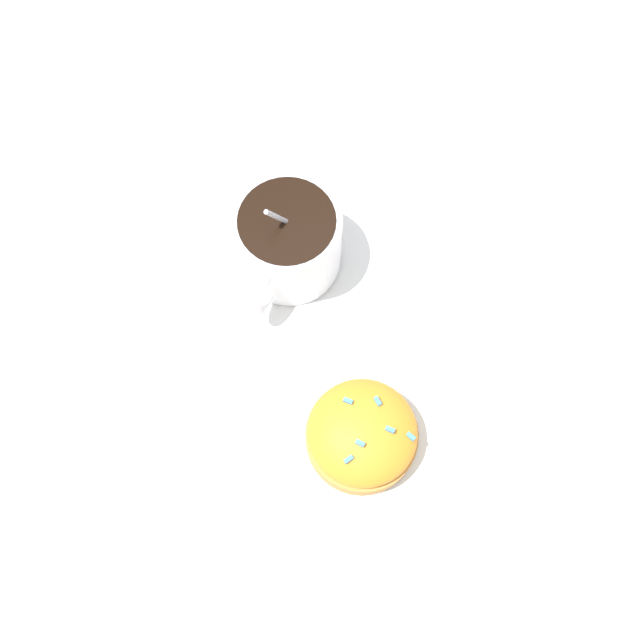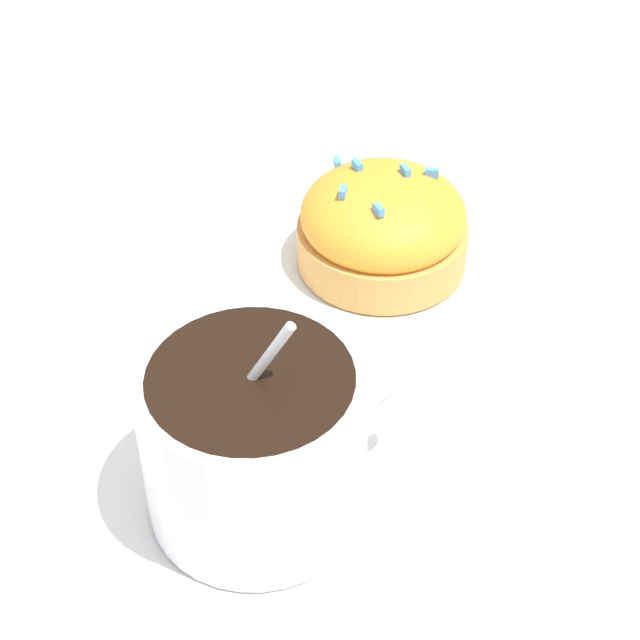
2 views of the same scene
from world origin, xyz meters
TOP-DOWN VIEW (x-y plane):
  - ground_plane at (0.00, 0.00)m, footprint 3.00×3.00m
  - paper_napkin at (0.00, 0.00)m, footprint 0.29×0.26m
  - coffee_cup at (0.08, -0.00)m, footprint 0.10×0.10m
  - frosted_pastry at (-0.09, 0.01)m, footprint 0.09×0.09m

SIDE VIEW (x-z plane):
  - ground_plane at x=0.00m, z-range 0.00..0.00m
  - paper_napkin at x=0.00m, z-range 0.00..0.00m
  - frosted_pastry at x=-0.09m, z-range 0.00..0.05m
  - coffee_cup at x=0.08m, z-range -0.01..0.09m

